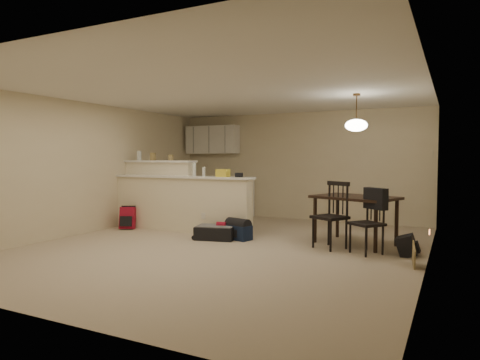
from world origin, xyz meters
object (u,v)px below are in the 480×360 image
Objects in this scene: dining_chair_far at (367,222)px; navy_duffel at (238,232)px; dining_table at (355,202)px; pendant_lamp at (356,125)px; black_daypack at (407,246)px; red_backpack at (128,218)px; dining_chair_near at (330,215)px; suitcase at (216,233)px.

navy_duffel is at bearing -146.18° from dining_chair_far.
dining_table is at bearing 30.08° from navy_duffel.
black_daypack is at bearing -30.17° from pendant_lamp.
red_backpack is (-4.45, -0.51, -1.77)m from pendant_lamp.
navy_duffel is at bearing -151.78° from dining_chair_near.
suitcase is 2.04× the size of black_daypack.
suitcase is at bearing -147.19° from dining_chair_near.
black_daypack is (0.86, -0.50, -1.84)m from pendant_lamp.
red_backpack is at bearing 162.73° from suitcase.
suitcase is 1.55× the size of red_backpack.
suitcase is (-2.60, -0.02, -0.37)m from dining_chair_far.
pendant_lamp is 4.82m from red_backpack.
navy_duffel is at bearing -146.41° from dining_table.
navy_duffel is 1.41× the size of black_daypack.
dining_chair_far is (0.30, -0.64, -0.23)m from dining_table.
dining_chair_near is 1.22m from black_daypack.
black_daypack reaches higher than suitcase.
dining_table is 2.46m from suitcase.
navy_duffel reaches higher than suitcase.
dining_table is at bearing 88.50° from dining_chair_near.
dining_chair_far is at bearing -12.70° from suitcase.
dining_chair_near reaches higher than black_daypack.
dining_chair_near is at bearing -100.86° from dining_table.
suitcase is at bearing -140.90° from navy_duffel.
dining_chair_near is at bearing -8.70° from suitcase.
pendant_lamp reaches higher than black_daypack.
pendant_lamp is 1.31× the size of navy_duffel.
dining_table is at bearing 152.73° from dining_chair_far.
dining_table is 1.28m from pendant_lamp.
dining_chair_far is 2.90× the size of black_daypack.
navy_duffel is at bearing 10.46° from suitcase.
suitcase is at bearing -142.16° from dining_chair_far.
red_backpack is 2.52m from navy_duffel.
dining_table is 0.61m from dining_chair_near.
pendant_lamp is at bearing 59.46° from black_daypack.
black_daypack is (5.31, 0.00, -0.07)m from red_backpack.
suitcase is (-2.30, -0.66, -1.87)m from pendant_lamp.
dining_chair_near is 2.06m from suitcase.
dining_chair_far is 1.42× the size of suitcase.
pendant_lamp is 2.10m from black_daypack.
pendant_lamp is at bearing -18.38° from red_backpack.
dining_chair_near is (-0.29, -0.51, -1.46)m from pendant_lamp.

